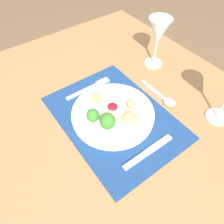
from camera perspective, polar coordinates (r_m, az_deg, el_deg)
ground_plane at (r=1.42m, az=0.32°, el=-21.51°), size 8.00×8.00×0.00m
dining_table at (r=0.81m, az=0.52°, el=-6.01°), size 1.21×1.00×0.78m
placemat at (r=0.73m, az=0.58°, el=-1.34°), size 0.45×0.32×0.00m
dinner_plate at (r=0.72m, az=-0.04°, el=-0.44°), size 0.28×0.28×0.08m
fork at (r=0.82m, az=-5.43°, el=6.48°), size 0.02×0.18×0.01m
knife at (r=0.65m, az=8.64°, el=-10.80°), size 0.02×0.18×0.01m
spoon at (r=0.80m, az=13.64°, el=3.37°), size 0.17×0.04×0.01m
wine_glass_far at (r=0.88m, az=12.05°, el=19.57°), size 0.09×0.09×0.20m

